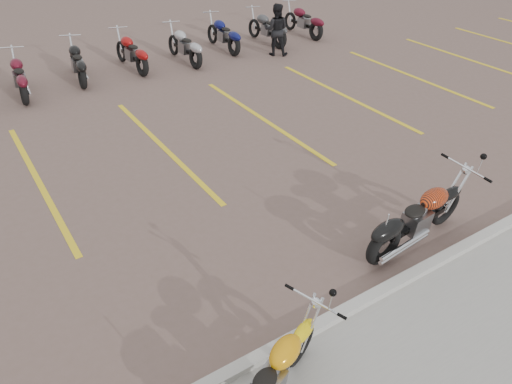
{
  "coord_description": "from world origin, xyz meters",
  "views": [
    {
      "loc": [
        -3.64,
        -5.45,
        5.34
      ],
      "look_at": [
        0.14,
        0.37,
        0.75
      ],
      "focal_mm": 35.0,
      "sensor_mm": 36.0,
      "label": 1
    }
  ],
  "objects": [
    {
      "name": "parking_stripes",
      "position": [
        0.0,
        4.0,
        0.0
      ],
      "size": [
        38.0,
        5.5,
        0.01
      ],
      "primitive_type": null,
      "color": "gold",
      "rests_on": "ground"
    },
    {
      "name": "flame_cruiser",
      "position": [
        2.05,
        -1.38,
        0.48
      ],
      "size": [
        2.34,
        0.41,
        0.96
      ],
      "rotation": [
        0.1,
        0.0,
        0.09
      ],
      "color": "black",
      "rests_on": "ground"
    },
    {
      "name": "yellow_cruiser",
      "position": [
        -1.65,
        -2.56,
        0.42
      ],
      "size": [
        1.92,
        0.93,
        0.84
      ],
      "rotation": [
        0.12,
        0.0,
        0.41
      ],
      "color": "black",
      "rests_on": "ground"
    },
    {
      "name": "ground",
      "position": [
        0.0,
        0.0,
        0.0
      ],
      "size": [
        100.0,
        100.0,
        0.0
      ],
      "primitive_type": "plane",
      "color": "brown",
      "rests_on": "ground"
    },
    {
      "name": "curb",
      "position": [
        0.0,
        -2.0,
        0.06
      ],
      "size": [
        60.0,
        0.18,
        0.12
      ],
      "primitive_type": "cube",
      "color": "#ADAAA3",
      "rests_on": "ground"
    },
    {
      "name": "bg_bike_row",
      "position": [
        -1.18,
        9.13,
        0.55
      ],
      "size": [
        18.84,
        2.01,
        1.1
      ],
      "color": "black",
      "rests_on": "ground"
    },
    {
      "name": "person_b",
      "position": [
        5.83,
        7.93,
        0.82
      ],
      "size": [
        1.01,
        0.98,
        1.64
      ],
      "primitive_type": "imported",
      "rotation": [
        0.0,
        0.0,
        2.46
      ],
      "color": "black",
      "rests_on": "ground"
    }
  ]
}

